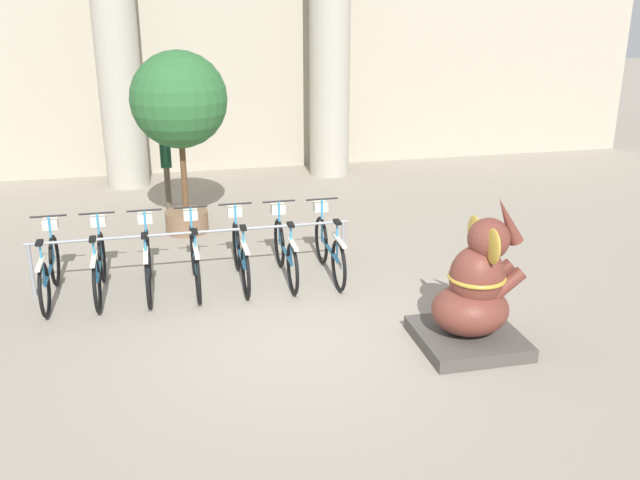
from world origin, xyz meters
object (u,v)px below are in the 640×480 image
at_px(bicycle_4, 240,254).
at_px(bicycle_6, 329,248).
at_px(bicycle_0, 50,269).
at_px(elephant_statue, 475,297).
at_px(bicycle_5, 285,250).
at_px(bicycle_1, 99,265).
at_px(bicycle_3, 195,258).
at_px(potted_tree, 179,106).
at_px(bicycle_2, 148,262).
at_px(person_pedestrian, 166,156).

relative_size(bicycle_4, bicycle_6, 1.00).
xyz_separation_m(bicycle_0, elephant_statue, (4.97, -2.49, 0.19)).
relative_size(bicycle_4, bicycle_5, 1.00).
bearing_deg(bicycle_1, bicycle_3, 0.03).
xyz_separation_m(bicycle_5, bicycle_6, (0.64, -0.03, 0.00)).
bearing_deg(bicycle_4, potted_tree, 104.92).
bearing_deg(bicycle_3, bicycle_5, 0.34).
distance_m(bicycle_0, bicycle_6, 3.84).
bearing_deg(bicycle_6, bicycle_4, 178.16).
bearing_deg(bicycle_3, potted_tree, 89.98).
xyz_separation_m(bicycle_0, bicycle_4, (2.56, 0.01, 0.00)).
height_order(bicycle_2, bicycle_3, same).
relative_size(bicycle_0, bicycle_6, 1.00).
height_order(bicycle_0, elephant_statue, elephant_statue).
bearing_deg(bicycle_3, elephant_statue, -39.08).
relative_size(bicycle_1, elephant_statue, 0.98).
bearing_deg(bicycle_0, bicycle_3, -0.25).
xyz_separation_m(bicycle_3, person_pedestrian, (-0.27, 3.86, 0.59)).
relative_size(bicycle_5, elephant_statue, 0.98).
bearing_deg(bicycle_1, elephant_statue, -29.77).
relative_size(elephant_statue, potted_tree, 0.60).
bearing_deg(bicycle_0, bicycle_4, 0.29).
xyz_separation_m(bicycle_4, potted_tree, (-0.64, 2.40, 1.73)).
height_order(bicycle_1, bicycle_2, same).
height_order(bicycle_4, potted_tree, potted_tree).
bearing_deg(potted_tree, bicycle_3, -90.02).
xyz_separation_m(bicycle_3, bicycle_6, (1.92, -0.02, 0.00)).
height_order(bicycle_1, person_pedestrian, person_pedestrian).
bearing_deg(bicycle_1, bicycle_4, 0.67).
distance_m(bicycle_5, elephant_statue, 3.06).
distance_m(bicycle_6, elephant_statue, 2.71).
bearing_deg(bicycle_6, person_pedestrian, 119.35).
distance_m(bicycle_0, person_pedestrian, 4.24).
distance_m(bicycle_3, potted_tree, 2.97).
bearing_deg(person_pedestrian, bicycle_1, -104.68).
bearing_deg(bicycle_2, potted_tree, 75.21).
bearing_deg(bicycle_2, bicycle_4, 1.38).
xyz_separation_m(bicycle_3, elephant_statue, (3.05, -2.48, 0.19)).
relative_size(bicycle_4, person_pedestrian, 1.06).
xyz_separation_m(bicycle_2, elephant_statue, (3.69, -2.47, 0.19)).
relative_size(bicycle_6, person_pedestrian, 1.06).
xyz_separation_m(bicycle_3, bicycle_4, (0.64, 0.02, 0.00)).
xyz_separation_m(bicycle_4, bicycle_5, (0.64, -0.01, 0.00)).
distance_m(bicycle_2, bicycle_3, 0.64).
height_order(bicycle_2, potted_tree, potted_tree).
height_order(bicycle_5, bicycle_6, same).
bearing_deg(elephant_statue, bicycle_5, 125.49).
distance_m(bicycle_5, person_pedestrian, 4.20).
xyz_separation_m(bicycle_1, elephant_statue, (4.33, -2.48, 0.19)).
distance_m(bicycle_1, person_pedestrian, 4.04).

